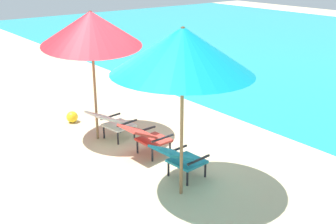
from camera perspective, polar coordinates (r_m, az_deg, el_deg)
The scene contains 7 objects.
ground_plane at distance 10.32m, azimuth 14.61°, elevation -0.04°, with size 40.00×40.00×0.00m, color #CCB78E.
lounge_chair_left at distance 8.37m, azimuth -7.58°, elevation -1.30°, with size 0.64×0.93×0.68m.
lounge_chair_center at distance 7.64m, azimuth -2.97°, elevation -3.26°, with size 0.58×0.90×0.68m.
lounge_chair_right at distance 6.84m, azimuth 1.55°, elevation -6.14°, with size 0.60×0.91×0.68m.
beach_umbrella_left at distance 8.05m, azimuth -10.29°, elevation 11.01°, with size 2.47×2.44×2.61m.
beach_umbrella_right at distance 5.85m, azimuth 1.98°, elevation 8.22°, with size 2.16×2.16×2.57m.
beach_ball at distance 9.57m, azimuth -12.76°, elevation -0.65°, with size 0.25×0.25×0.25m, color yellow.
Camera 1 is at (5.77, -3.84, 3.41)m, focal length 45.34 mm.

